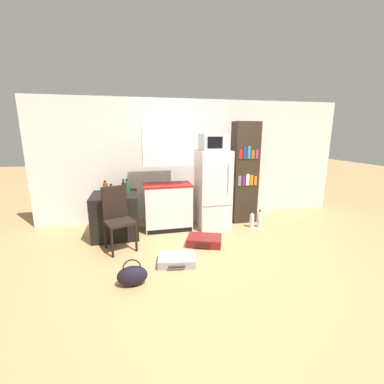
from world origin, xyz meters
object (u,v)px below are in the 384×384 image
side_table (116,215)px  chair (117,213)px  kitchen_hutch (167,181)px  bottle_green_tall (127,187)px  bottle_amber_beer (105,187)px  water_bottle_middle (252,220)px  bottle_ketchup_red (111,191)px  suitcase_small_flat (177,260)px  microwave (214,142)px  refrigerator (213,189)px  bookshelf (244,173)px  bottle_wine_dark (124,189)px  suitcase_large_flat (204,241)px  water_bottle_front (259,220)px  handbag (132,275)px

side_table → chair: size_ratio=0.78×
kitchen_hutch → bottle_green_tall: size_ratio=8.02×
bottle_amber_beer → water_bottle_middle: bearing=-9.2°
bottle_ketchup_red → water_bottle_middle: bearing=-0.1°
suitcase_small_flat → microwave: bearing=64.2°
bottle_ketchup_red → bottle_amber_beer: 0.45m
refrigerator → microwave: bearing=-105.0°
bookshelf → bottle_ketchup_red: (-2.52, -0.40, -0.15)m
bottle_wine_dark → suitcase_small_flat: bottle_wine_dark is taller
bookshelf → suitcase_small_flat: size_ratio=3.55×
side_table → kitchen_hutch: kitchen_hutch is taller
bottle_wine_dark → suitcase_small_flat: bearing=-55.3°
refrigerator → bottle_wine_dark: refrigerator is taller
suitcase_large_flat → water_bottle_front: bearing=44.4°
refrigerator → microwave: (-0.00, -0.00, 0.88)m
bottle_green_tall → bottle_amber_beer: size_ratio=1.24×
microwave → water_bottle_front: 1.72m
bookshelf → handbag: bearing=-140.3°
bottle_ketchup_red → suitcase_small_flat: 1.59m
bottle_wine_dark → bottle_ketchup_red: 0.21m
microwave → suitcase_large_flat: 1.77m
suitcase_small_flat → handbag: handbag is taller
microwave → bottle_green_tall: microwave is taller
refrigerator → handbag: (-1.52, -1.70, -0.61)m
microwave → bottle_green_tall: size_ratio=1.93×
handbag → kitchen_hutch: bearing=69.1°
kitchen_hutch → suitcase_small_flat: 1.62m
bottle_wine_dark → microwave: bearing=10.7°
suitcase_small_flat → water_bottle_middle: bearing=42.3°
bookshelf → bottle_wine_dark: size_ratio=6.71×
bottle_ketchup_red → chair: (0.09, -0.35, -0.27)m
bottle_wine_dark → water_bottle_front: (2.48, 0.04, -0.73)m
bottle_wine_dark → handbag: size_ratio=0.82×
bottle_wine_dark → chair: size_ratio=0.30×
bottle_green_tall → chair: bottle_green_tall is taller
bottle_wine_dark → suitcase_small_flat: (0.69, -1.00, -0.82)m
bottle_ketchup_red → water_bottle_front: bottle_ketchup_red is taller
side_table → refrigerator: bearing=2.2°
microwave → handbag: microwave is taller
refrigerator → bottle_amber_beer: (-1.95, 0.18, 0.10)m
water_bottle_middle → bottle_wine_dark: bearing=-178.7°
microwave → water_bottle_front: size_ratio=1.37×
microwave → bottle_wine_dark: 1.80m
side_table → bottle_ketchup_red: bottle_ketchup_red is taller
water_bottle_front → water_bottle_middle: 0.15m
microwave → kitchen_hutch: bearing=176.1°
water_bottle_middle → bottle_green_tall: bearing=174.3°
bottle_green_tall → water_bottle_front: 2.54m
bottle_green_tall → suitcase_large_flat: bottle_green_tall is taller
side_table → kitchen_hutch: bearing=7.6°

